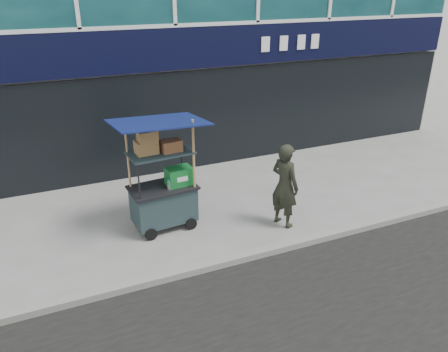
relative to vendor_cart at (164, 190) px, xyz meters
name	(u,v)px	position (x,y,z in m)	size (l,w,h in m)	color
ground	(251,250)	(1.13, -1.39, -0.76)	(80.00, 80.00, 0.00)	slate
curb	(257,254)	(1.13, -1.59, -0.70)	(80.00, 0.18, 0.12)	gray
vendor_cart	(164,190)	(0.00, 0.00, 0.00)	(1.69, 1.26, 2.16)	#1A272C
vendor_man	(285,186)	(2.09, -0.81, 0.06)	(0.60, 0.39, 1.64)	black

